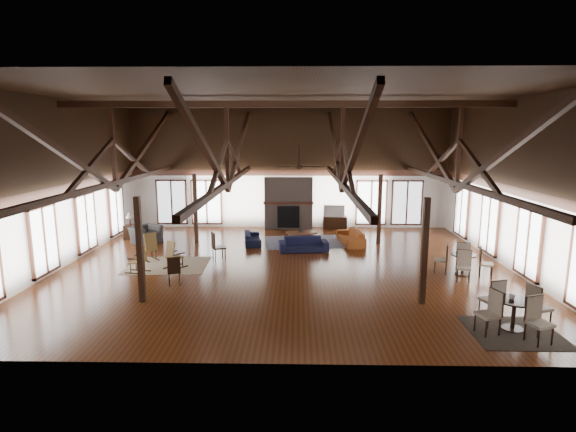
{
  "coord_description": "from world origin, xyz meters",
  "views": [
    {
      "loc": [
        0.45,
        -15.7,
        4.78
      ],
      "look_at": [
        0.09,
        1.0,
        1.69
      ],
      "focal_mm": 28.0,
      "sensor_mm": 36.0,
      "label": 1
    }
  ],
  "objects_px": {
    "sofa_orange": "(351,237)",
    "armchair": "(146,234)",
    "sofa_navy_front": "(304,244)",
    "cafe_table_near": "(514,309)",
    "cafe_table_far": "(463,260)",
    "sofa_navy_left": "(253,238)",
    "coffee_table": "(301,233)",
    "tv_console": "(335,222)"
  },
  "relations": [
    {
      "from": "sofa_navy_front",
      "to": "sofa_orange",
      "type": "xyz_separation_m",
      "value": [
        2.09,
        1.29,
        0.01
      ]
    },
    {
      "from": "cafe_table_near",
      "to": "sofa_navy_front",
      "type": "bearing_deg",
      "value": 124.52
    },
    {
      "from": "armchair",
      "to": "cafe_table_far",
      "type": "bearing_deg",
      "value": -78.46
    },
    {
      "from": "cafe_table_far",
      "to": "tv_console",
      "type": "height_order",
      "value": "cafe_table_far"
    },
    {
      "from": "cafe_table_far",
      "to": "sofa_navy_front",
      "type": "bearing_deg",
      "value": 150.98
    },
    {
      "from": "sofa_navy_front",
      "to": "sofa_orange",
      "type": "relative_size",
      "value": 0.96
    },
    {
      "from": "sofa_navy_front",
      "to": "sofa_orange",
      "type": "height_order",
      "value": "sofa_orange"
    },
    {
      "from": "coffee_table",
      "to": "armchair",
      "type": "bearing_deg",
      "value": 164.57
    },
    {
      "from": "sofa_navy_front",
      "to": "sofa_navy_left",
      "type": "xyz_separation_m",
      "value": [
        -2.21,
        1.23,
        -0.04
      ]
    },
    {
      "from": "sofa_navy_front",
      "to": "cafe_table_near",
      "type": "distance_m",
      "value": 8.95
    },
    {
      "from": "sofa_navy_left",
      "to": "cafe_table_far",
      "type": "distance_m",
      "value": 8.72
    },
    {
      "from": "sofa_navy_left",
      "to": "cafe_table_far",
      "type": "relative_size",
      "value": 0.87
    },
    {
      "from": "sofa_orange",
      "to": "armchair",
      "type": "bearing_deg",
      "value": -97.65
    },
    {
      "from": "sofa_orange",
      "to": "cafe_table_near",
      "type": "height_order",
      "value": "cafe_table_near"
    },
    {
      "from": "sofa_navy_front",
      "to": "coffee_table",
      "type": "distance_m",
      "value": 1.46
    },
    {
      "from": "armchair",
      "to": "sofa_orange",
      "type": "bearing_deg",
      "value": -59.25
    },
    {
      "from": "sofa_navy_left",
      "to": "armchair",
      "type": "xyz_separation_m",
      "value": [
        -4.73,
        0.04,
        0.13
      ]
    },
    {
      "from": "coffee_table",
      "to": "cafe_table_far",
      "type": "distance_m",
      "value": 7.07
    },
    {
      "from": "cafe_table_near",
      "to": "cafe_table_far",
      "type": "relative_size",
      "value": 1.06
    },
    {
      "from": "sofa_orange",
      "to": "coffee_table",
      "type": "xyz_separation_m",
      "value": [
        -2.17,
        0.15,
        0.13
      ]
    },
    {
      "from": "sofa_navy_front",
      "to": "cafe_table_far",
      "type": "bearing_deg",
      "value": -36.71
    },
    {
      "from": "cafe_table_near",
      "to": "tv_console",
      "type": "relative_size",
      "value": 1.75
    },
    {
      "from": "sofa_navy_front",
      "to": "cafe_table_near",
      "type": "height_order",
      "value": "cafe_table_near"
    },
    {
      "from": "armchair",
      "to": "sofa_navy_front",
      "type": "bearing_deg",
      "value": -69.76
    },
    {
      "from": "sofa_navy_front",
      "to": "sofa_orange",
      "type": "distance_m",
      "value": 2.46
    },
    {
      "from": "sofa_navy_left",
      "to": "coffee_table",
      "type": "bearing_deg",
      "value": -92.27
    },
    {
      "from": "sofa_navy_left",
      "to": "cafe_table_near",
      "type": "relative_size",
      "value": 0.81
    },
    {
      "from": "sofa_navy_front",
      "to": "cafe_table_near",
      "type": "relative_size",
      "value": 0.96
    },
    {
      "from": "cafe_table_near",
      "to": "cafe_table_far",
      "type": "bearing_deg",
      "value": 85.59
    },
    {
      "from": "coffee_table",
      "to": "armchair",
      "type": "distance_m",
      "value": 6.87
    },
    {
      "from": "sofa_navy_left",
      "to": "cafe_table_near",
      "type": "xyz_separation_m",
      "value": [
        7.29,
        -8.6,
        0.29
      ]
    },
    {
      "from": "sofa_orange",
      "to": "cafe_table_far",
      "type": "xyz_separation_m",
      "value": [
        3.32,
        -4.29,
        0.2
      ]
    },
    {
      "from": "cafe_table_near",
      "to": "armchair",
      "type": "bearing_deg",
      "value": 144.26
    },
    {
      "from": "sofa_orange",
      "to": "cafe_table_near",
      "type": "relative_size",
      "value": 1.0
    },
    {
      "from": "armchair",
      "to": "tv_console",
      "type": "height_order",
      "value": "armchair"
    },
    {
      "from": "sofa_orange",
      "to": "armchair",
      "type": "distance_m",
      "value": 9.03
    },
    {
      "from": "sofa_navy_front",
      "to": "armchair",
      "type": "bearing_deg",
      "value": 161.94
    },
    {
      "from": "sofa_navy_front",
      "to": "cafe_table_far",
      "type": "relative_size",
      "value": 1.02
    },
    {
      "from": "armchair",
      "to": "cafe_table_near",
      "type": "relative_size",
      "value": 0.55
    },
    {
      "from": "sofa_navy_left",
      "to": "coffee_table",
      "type": "distance_m",
      "value": 2.15
    },
    {
      "from": "sofa_orange",
      "to": "cafe_table_far",
      "type": "height_order",
      "value": "cafe_table_far"
    },
    {
      "from": "sofa_orange",
      "to": "sofa_navy_front",
      "type": "bearing_deg",
      "value": -66.08
    }
  ]
}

